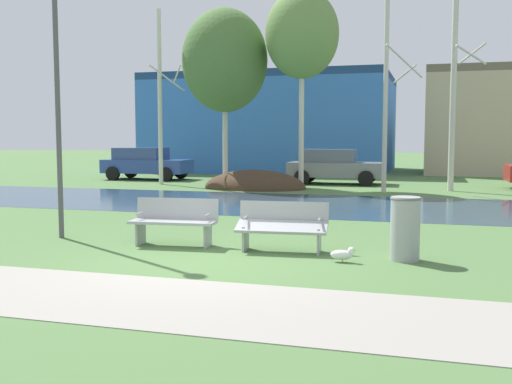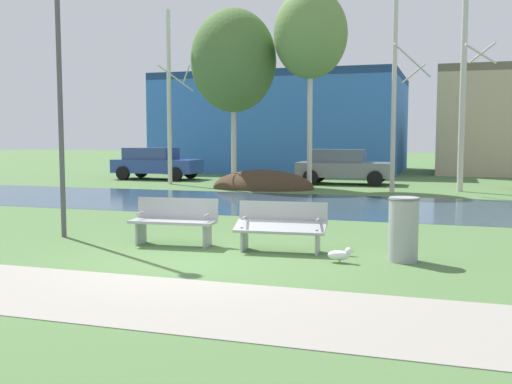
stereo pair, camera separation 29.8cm
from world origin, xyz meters
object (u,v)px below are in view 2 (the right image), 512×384
at_px(bench_right, 281,225).
at_px(trash_bin, 403,228).
at_px(streetlamp, 59,49).
at_px(parked_van_nearest_blue, 156,163).
at_px(parked_sedan_second_grey, 343,166).
at_px(bench_left, 174,220).
at_px(seagull, 340,255).

xyz_separation_m(bench_right, trash_bin, (2.11, -0.19, 0.07)).
bearing_deg(streetlamp, trash_bin, -2.81).
height_order(parked_van_nearest_blue, parked_sedan_second_grey, parked_van_nearest_blue).
bearing_deg(streetlamp, bench_right, -1.77).
bearing_deg(bench_left, trash_bin, -2.56).
relative_size(bench_right, streetlamp, 0.29).
bearing_deg(parked_sedan_second_grey, streetlamp, -101.53).
height_order(trash_bin, parked_sedan_second_grey, parked_sedan_second_grey).
distance_m(bench_left, trash_bin, 4.19).
distance_m(trash_bin, parked_van_nearest_blue, 20.15).
height_order(bench_right, parked_van_nearest_blue, parked_van_nearest_blue).
bearing_deg(seagull, trash_bin, 24.90).
bearing_deg(trash_bin, parked_sedan_second_grey, 103.09).
bearing_deg(parked_van_nearest_blue, trash_bin, -51.25).
relative_size(streetlamp, parked_sedan_second_grey, 1.39).
distance_m(bench_left, streetlamp, 4.14).
xyz_separation_m(bench_right, parked_sedan_second_grey, (-1.50, 15.34, 0.31)).
distance_m(trash_bin, seagull, 1.13).
height_order(trash_bin, streetlamp, streetlamp).
height_order(seagull, streetlamp, streetlamp).
relative_size(bench_left, parked_van_nearest_blue, 0.40).
bearing_deg(bench_left, seagull, -11.01).
relative_size(bench_right, seagull, 3.82).
xyz_separation_m(bench_left, streetlamp, (-2.53, 0.14, 3.27)).
bearing_deg(seagull, bench_left, 168.99).
bearing_deg(parked_sedan_second_grey, seagull, -80.54).
relative_size(seagull, parked_van_nearest_blue, 0.11).
distance_m(trash_bin, parked_sedan_second_grey, 15.94).
bearing_deg(streetlamp, parked_sedan_second_grey, 78.47).
height_order(bench_right, trash_bin, trash_bin).
bearing_deg(parked_van_nearest_blue, parked_sedan_second_grey, -1.17).
bearing_deg(parked_van_nearest_blue, seagull, -54.18).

